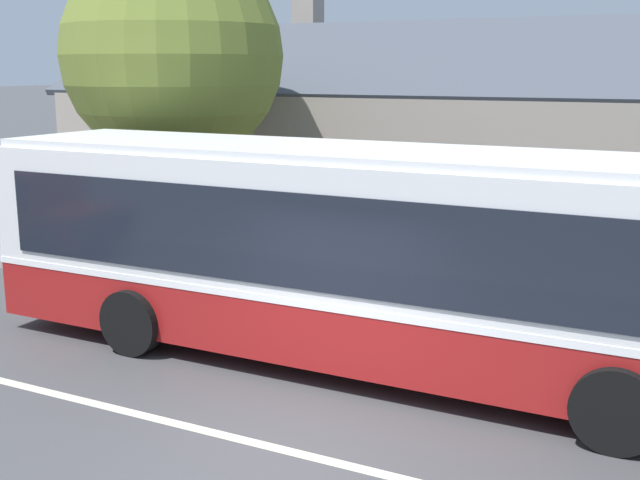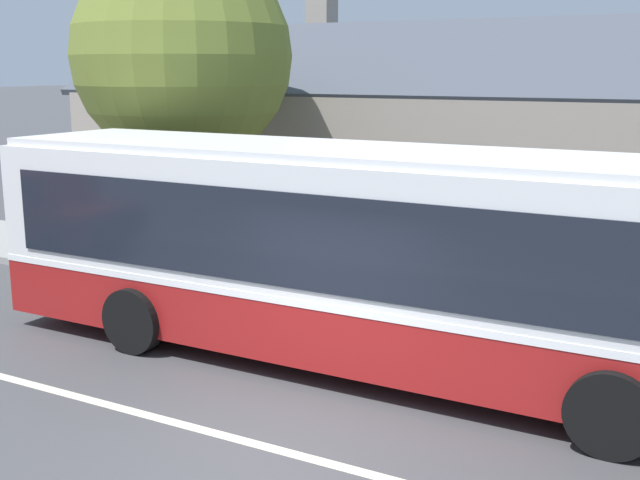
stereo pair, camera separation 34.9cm
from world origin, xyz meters
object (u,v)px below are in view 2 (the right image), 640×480
at_px(transit_bus, 365,251).
at_px(bench_by_building, 83,234).
at_px(bench_down_street, 230,261).
at_px(street_tree_secondary, 182,56).

height_order(transit_bus, bench_by_building, transit_bus).
bearing_deg(transit_bus, bench_by_building, 161.32).
relative_size(bench_down_street, street_tree_secondary, 0.25).
relative_size(transit_bus, bench_by_building, 6.63).
distance_m(transit_bus, bench_by_building, 8.89).
bearing_deg(bench_down_street, transit_bus, -30.30).
bearing_deg(bench_by_building, transit_bus, -18.68).
bearing_deg(bench_down_street, bench_by_building, 173.70).
height_order(transit_bus, street_tree_secondary, street_tree_secondary).
distance_m(bench_by_building, street_tree_secondary, 4.60).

